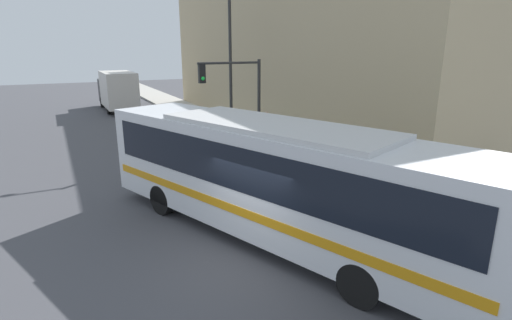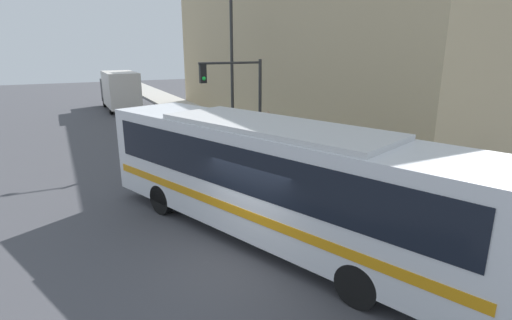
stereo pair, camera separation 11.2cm
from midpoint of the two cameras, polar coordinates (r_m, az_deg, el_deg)
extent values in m
plane|color=#47474C|center=(10.72, -0.71, -13.91)|extent=(120.00, 120.00, 0.00)
cube|color=#B7B2A8|center=(30.58, -6.76, 5.87)|extent=(3.16, 70.00, 0.16)
cube|color=tan|center=(28.45, 4.83, 15.08)|extent=(6.00, 29.94, 9.93)
cube|color=silver|center=(11.04, 2.57, -2.57)|extent=(6.63, 12.36, 2.82)
cube|color=black|center=(10.89, 2.61, -0.04)|extent=(6.33, 11.46, 1.17)
cube|color=orange|center=(11.25, 2.53, -5.57)|extent=(6.50, 11.92, 0.24)
cube|color=silver|center=(10.67, 2.67, 4.89)|extent=(4.52, 7.12, 0.16)
cylinder|color=black|center=(14.77, -5.91, -3.30)|extent=(0.61, 1.03, 1.00)
cylinder|color=black|center=(13.51, -13.06, -5.49)|extent=(0.61, 1.03, 1.00)
cylinder|color=black|center=(10.84, 20.49, -11.64)|extent=(0.61, 1.03, 1.00)
cylinder|color=black|center=(9.06, 14.67, -16.89)|extent=(0.61, 1.03, 1.00)
cube|color=silver|center=(36.00, -18.65, 9.55)|extent=(2.42, 5.44, 2.87)
cube|color=#262628|center=(39.77, -19.40, 9.41)|extent=(2.30, 2.12, 2.04)
cylinder|color=black|center=(39.39, -20.73, 7.73)|extent=(0.25, 0.90, 0.90)
cylinder|color=black|center=(35.03, -19.92, 6.91)|extent=(0.25, 0.90, 0.90)
cylinder|color=gold|center=(15.33, 11.83, -3.12)|extent=(0.25, 0.25, 0.53)
sphere|color=gold|center=(15.23, 11.90, -1.90)|extent=(0.24, 0.24, 0.24)
cylinder|color=gold|center=(15.22, 12.15, -3.17)|extent=(0.11, 0.15, 0.11)
cylinder|color=#2D2D2D|center=(20.52, 0.74, 7.80)|extent=(0.16, 0.16, 4.58)
cylinder|color=#2D2D2D|center=(19.65, -3.52, 13.68)|extent=(3.20, 0.11, 0.11)
cube|color=black|center=(19.17, -7.44, 12.18)|extent=(0.30, 0.24, 0.90)
sphere|color=#19D83F|center=(19.06, -7.27, 11.48)|extent=(0.18, 0.18, 0.18)
cylinder|color=#2D2D2D|center=(18.58, 3.91, 1.44)|extent=(0.06, 0.06, 1.10)
cylinder|color=#4C4C51|center=(18.43, 3.94, 3.43)|extent=(0.14, 0.14, 0.22)
cylinder|color=#2D2D2D|center=(23.83, -3.32, 13.27)|extent=(0.18, 0.18, 8.20)
cylinder|color=slate|center=(22.48, 1.81, 3.64)|extent=(0.28, 0.28, 0.82)
cylinder|color=#338C4C|center=(22.34, 1.83, 5.53)|extent=(0.34, 0.34, 0.69)
sphere|color=tan|center=(22.26, 1.84, 6.68)|extent=(0.22, 0.22, 0.22)
camera|label=1|loc=(0.06, -89.77, 0.06)|focal=28.00mm
camera|label=2|loc=(0.06, 90.23, -0.06)|focal=28.00mm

